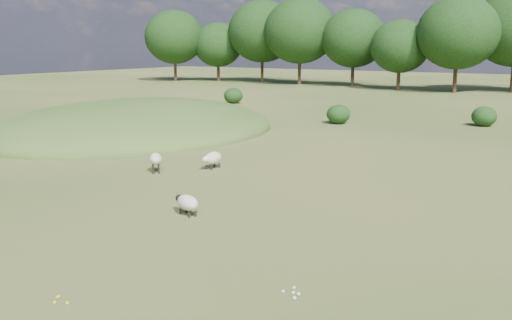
{
  "coord_description": "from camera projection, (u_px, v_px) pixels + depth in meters",
  "views": [
    {
      "loc": [
        13.56,
        -14.35,
        5.4
      ],
      "look_at": [
        2.0,
        4.0,
        1.0
      ],
      "focal_mm": 40.0,
      "sensor_mm": 36.0,
      "label": 1
    }
  ],
  "objects": [
    {
      "name": "ground",
      "position": [
        362.0,
        130.0,
        36.64
      ],
      "size": [
        160.0,
        160.0,
        0.0
      ],
      "primitive_type": "plane",
      "color": "#324C17",
      "rests_on": "ground"
    },
    {
      "name": "mound",
      "position": [
        137.0,
        131.0,
        36.27
      ],
      "size": [
        16.0,
        20.0,
        4.0
      ],
      "primitive_type": "ellipsoid",
      "color": "#33561E",
      "rests_on": "ground"
    },
    {
      "name": "treeline",
      "position": [
        472.0,
        34.0,
        65.27
      ],
      "size": [
        96.28,
        14.66,
        11.7
      ],
      "color": "black",
      "rests_on": "ground"
    },
    {
      "name": "shrubs",
      "position": [
        328.0,
        106.0,
        44.39
      ],
      "size": [
        24.57,
        9.33,
        1.45
      ],
      "color": "black",
      "rests_on": "ground"
    },
    {
      "name": "sheep_0",
      "position": [
        187.0,
        202.0,
        18.31
      ],
      "size": [
        1.21,
        0.81,
        0.67
      ],
      "rotation": [
        0.0,
        0.0,
        2.79
      ],
      "color": "beige",
      "rests_on": "ground"
    },
    {
      "name": "sheep_1",
      "position": [
        212.0,
        158.0,
        25.19
      ],
      "size": [
        0.6,
        1.29,
        0.74
      ],
      "rotation": [
        0.0,
        0.0,
        4.75
      ],
      "color": "beige",
      "rests_on": "ground"
    },
    {
      "name": "sheep_3",
      "position": [
        156.0,
        159.0,
        24.43
      ],
      "size": [
        1.06,
        1.1,
        0.85
      ],
      "rotation": [
        0.0,
        0.0,
        2.32
      ],
      "color": "beige",
      "rests_on": "ground"
    }
  ]
}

